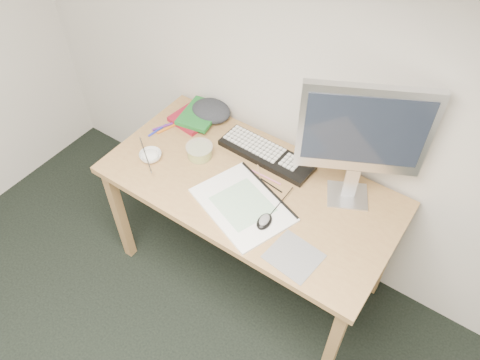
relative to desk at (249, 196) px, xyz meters
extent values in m
plane|color=silver|center=(0.11, 0.37, 0.63)|extent=(3.60, 0.00, 3.60)
cube|color=#AA854E|center=(-0.65, -0.30, -0.31)|extent=(0.05, 0.05, 0.71)
cube|color=#AA854E|center=(0.65, -0.30, -0.31)|extent=(0.05, 0.05, 0.71)
cube|color=#AA854E|center=(-0.65, 0.30, -0.31)|extent=(0.05, 0.05, 0.71)
cube|color=#AA854E|center=(0.65, 0.30, -0.31)|extent=(0.05, 0.05, 0.71)
cube|color=#AA854E|center=(0.00, 0.00, 0.06)|extent=(1.40, 0.70, 0.03)
cube|color=gray|center=(0.37, -0.23, 0.08)|extent=(0.22, 0.21, 0.00)
cube|color=white|center=(0.05, -0.12, 0.09)|extent=(0.51, 0.44, 0.01)
cube|color=black|center=(-0.04, 0.20, 0.10)|extent=(0.50, 0.18, 0.03)
cube|color=silver|center=(0.41, 0.20, 0.09)|extent=(0.24, 0.23, 0.01)
cube|color=silver|center=(0.41, 0.20, 0.17)|extent=(0.06, 0.05, 0.17)
cube|color=silver|center=(0.41, 0.20, 0.48)|extent=(0.48, 0.27, 0.42)
cube|color=black|center=(0.41, 0.20, 0.49)|extent=(0.43, 0.22, 0.33)
ellipsoid|color=black|center=(0.18, -0.16, 0.11)|extent=(0.07, 0.10, 0.03)
imported|color=white|center=(-0.50, -0.13, 0.10)|extent=(0.13, 0.13, 0.03)
cylinder|color=#B2B1B4|center=(-0.51, -0.15, 0.12)|extent=(0.22, 0.16, 0.02)
cylinder|color=#E4D650|center=(-0.31, 0.02, 0.11)|extent=(0.17, 0.17, 0.07)
cube|color=maroon|center=(-0.51, 0.24, 0.10)|extent=(0.22, 0.28, 0.03)
cube|color=#1A6928|center=(-0.48, 0.24, 0.12)|extent=(0.22, 0.27, 0.02)
ellipsoid|color=#24272B|center=(-0.45, 0.29, 0.12)|extent=(0.22, 0.19, 0.08)
cylinder|color=#CE6796|center=(0.02, 0.08, 0.09)|extent=(0.19, 0.01, 0.01)
cylinder|color=tan|center=(0.02, 0.06, 0.09)|extent=(0.13, 0.15, 0.01)
cylinder|color=black|center=(0.07, 0.05, 0.09)|extent=(0.17, 0.03, 0.01)
cylinder|color=#222BB8|center=(-0.61, 0.04, 0.09)|extent=(0.03, 0.12, 0.01)
cylinder|color=orange|center=(-0.57, 0.08, 0.09)|extent=(0.05, 0.13, 0.01)
cylinder|color=#5C227E|center=(-0.60, 0.09, 0.09)|extent=(0.08, 0.13, 0.01)
camera|label=1|loc=(0.80, -1.23, 1.71)|focal=35.00mm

